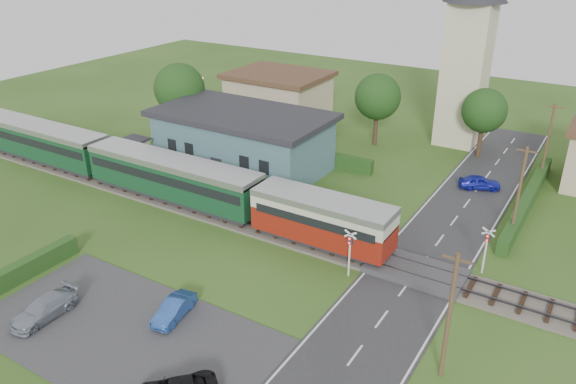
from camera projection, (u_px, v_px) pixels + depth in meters
The scene contains 29 objects.
ground at pixel (268, 246), 39.25m from camera, with size 120.00×120.00×0.00m, color #2D4C19.
railway_track at pixel (283, 233), 40.74m from camera, with size 76.00×3.20×0.49m.
road at pixel (404, 289), 34.49m from camera, with size 6.00×70.00×0.05m, color #28282B.
car_park at pixel (125, 333), 30.67m from camera, with size 17.00×9.00×0.08m, color #333335.
crossing_deck at pixel (416, 271), 35.95m from camera, with size 6.20×3.40×0.45m, color #333335.
platform at pixel (204, 186), 47.91m from camera, with size 30.00×3.00×0.45m, color gray.
equipment_hut at pixel (134, 152), 51.06m from camera, with size 2.30×2.30×2.55m.
station_building at pixel (243, 139), 51.34m from camera, with size 16.00×9.00×5.30m.
train at pixel (144, 169), 46.33m from camera, with size 43.20×2.90×3.40m.
church_tower at pixel (469, 43), 54.18m from camera, with size 6.00×6.00×17.60m.
house_west at pixel (279, 96), 64.49m from camera, with size 10.80×8.80×5.50m.
hedge_carpark at pixel (15, 274), 34.94m from camera, with size 0.80×9.00×1.20m, color #193814.
hedge_roadside at pixel (528, 200), 44.62m from camera, with size 0.80×18.00×1.20m, color #193814.
hedge_station at pixel (270, 146), 55.69m from camera, with size 22.00×0.80×1.30m, color #193814.
tree_a at pixel (179, 89), 57.27m from camera, with size 5.20×5.20×8.00m.
tree_b at pixel (378, 97), 55.84m from camera, with size 4.60×4.60×7.34m.
tree_c at pixel (484, 111), 52.80m from camera, with size 4.20×4.20×6.78m.
utility_pole_b at pixel (449, 315), 26.34m from camera, with size 1.40×0.22×7.00m.
utility_pole_c at pixel (519, 193), 38.70m from camera, with size 1.40×0.22×7.00m.
utility_pole_d at pixel (548, 142), 47.97m from camera, with size 1.40×0.22×7.00m.
crossing_signal_near at pixel (350, 247), 34.99m from camera, with size 0.84×0.28×3.28m.
crossing_signal_far at pixel (487, 244), 35.28m from camera, with size 0.84×0.28×3.28m.
streetlamp_west at pixel (203, 95), 63.84m from camera, with size 0.30×0.30×5.15m.
streetlamp_east at pixel (576, 136), 51.23m from camera, with size 0.30×0.30×5.15m.
car_on_road at pixel (480, 182), 47.64m from camera, with size 1.38×3.43×1.17m, color #161CA8.
car_park_blue at pixel (174, 309), 31.70m from camera, with size 1.14×3.27×1.08m, color #22458E.
car_park_silver at pixel (44, 309), 31.66m from camera, with size 1.64×4.02×1.17m, color #8B93A2.
pedestrian_near at pixel (290, 200), 43.17m from camera, with size 0.58×0.38×1.60m, color gray.
pedestrian_far at pixel (140, 162), 50.01m from camera, with size 0.82×0.64×1.70m, color gray.
Camera 1 is at (18.95, -28.23, 20.02)m, focal length 35.00 mm.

